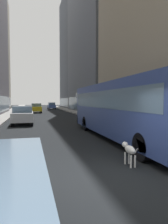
% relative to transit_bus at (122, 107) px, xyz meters
% --- Properties ---
extents(ground_plane, '(120.00, 120.00, 0.00)m').
position_rel_transit_bus_xyz_m(ground_plane, '(-2.80, 29.51, -1.78)').
color(ground_plane, black).
extents(sidewalk_left, '(2.40, 110.00, 0.15)m').
position_rel_transit_bus_xyz_m(sidewalk_left, '(-8.50, 29.51, -1.70)').
color(sidewalk_left, gray).
rests_on(sidewalk_left, ground).
extents(sidewalk_right, '(2.40, 110.00, 0.15)m').
position_rel_transit_bus_xyz_m(sidewalk_right, '(2.90, 29.51, -1.70)').
color(sidewalk_right, gray).
rests_on(sidewalk_right, ground).
extents(building_right_mid, '(11.28, 21.43, 35.70)m').
position_rel_transit_bus_xyz_m(building_right_mid, '(9.10, 26.67, 16.06)').
color(building_right_mid, slate).
rests_on(building_right_mid, ground).
extents(building_right_far, '(8.90, 20.35, 33.07)m').
position_rel_transit_bus_xyz_m(building_right_far, '(9.10, 49.92, 14.75)').
color(building_right_far, '#4C515B').
rests_on(building_right_far, ground).
extents(transit_bus, '(2.78, 11.53, 3.05)m').
position_rel_transit_bus_xyz_m(transit_bus, '(0.00, 0.00, 0.00)').
color(transit_bus, '#33478C').
rests_on(transit_bus, ground).
extents(car_yellow_taxi, '(1.73, 3.99, 1.62)m').
position_rel_transit_bus_xyz_m(car_yellow_taxi, '(-4.00, 26.10, -0.96)').
color(car_yellow_taxi, yellow).
rests_on(car_yellow_taxi, ground).
extents(car_silver_sedan, '(1.76, 4.73, 1.62)m').
position_rel_transit_bus_xyz_m(car_silver_sedan, '(-5.60, 8.88, -0.95)').
color(car_silver_sedan, '#B7BABF').
rests_on(car_silver_sedan, ground).
extents(car_blue_hatchback, '(1.72, 4.66, 1.62)m').
position_rel_transit_bus_xyz_m(car_blue_hatchback, '(0.00, 40.98, -0.95)').
color(car_blue_hatchback, '#4C6BB7').
rests_on(car_blue_hatchback, ground).
extents(dalmatian_dog, '(0.22, 0.96, 0.72)m').
position_rel_transit_bus_xyz_m(dalmatian_dog, '(-1.79, -4.47, -1.26)').
color(dalmatian_dog, white).
rests_on(dalmatian_dog, ground).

